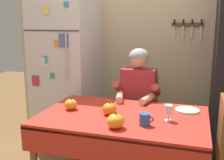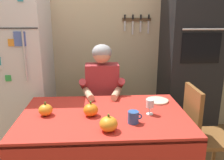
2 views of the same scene
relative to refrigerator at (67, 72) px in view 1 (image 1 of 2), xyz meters
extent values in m
cube|color=#BCAD89|center=(1.00, 0.39, 0.40)|extent=(3.70, 0.10, 2.60)
cube|color=#4C3823|center=(1.40, 0.33, 0.58)|extent=(0.36, 0.02, 0.04)
cube|color=silver|center=(1.25, 0.32, 0.50)|extent=(0.02, 0.01, 0.12)
cube|color=black|center=(1.25, 0.32, 0.61)|extent=(0.02, 0.01, 0.06)
cube|color=silver|center=(1.35, 0.32, 0.48)|extent=(0.02, 0.01, 0.17)
cube|color=black|center=(1.35, 0.32, 0.61)|extent=(0.02, 0.01, 0.06)
cube|color=silver|center=(1.45, 0.32, 0.49)|extent=(0.02, 0.01, 0.14)
cube|color=black|center=(1.45, 0.32, 0.61)|extent=(0.02, 0.01, 0.06)
cube|color=silver|center=(1.55, 0.32, 0.48)|extent=(0.02, 0.01, 0.16)
cube|color=black|center=(1.55, 0.32, 0.61)|extent=(0.02, 0.01, 0.06)
cube|color=silver|center=(0.00, 0.00, 0.00)|extent=(0.68, 0.68, 1.80)
cylinder|color=silver|center=(0.19, -0.36, 0.25)|extent=(0.02, 0.02, 0.50)
cube|color=#333335|center=(0.00, -0.34, 0.52)|extent=(0.67, 0.01, 0.01)
cube|color=teal|center=(0.20, -0.35, 0.79)|extent=(0.05, 0.01, 0.05)
cube|color=#E5D666|center=(-0.04, -0.35, 0.74)|extent=(0.07, 0.01, 0.10)
cube|color=green|center=(0.00, -0.35, 0.02)|extent=(0.06, 0.01, 0.06)
cube|color=silver|center=(-0.09, -0.35, 0.17)|extent=(0.10, 0.01, 0.11)
cube|color=#B73338|center=(-0.22, -0.35, -0.05)|extent=(0.10, 0.02, 0.12)
cube|color=#4C66B7|center=(0.15, -0.35, 0.42)|extent=(0.11, 0.02, 0.14)
cube|color=orange|center=(0.08, -0.35, 0.38)|extent=(0.08, 0.01, 0.07)
cube|color=teal|center=(-0.08, -0.35, 0.20)|extent=(0.06, 0.02, 0.08)
cylinder|color=brown|center=(0.31, -0.47, -0.55)|extent=(0.06, 0.06, 0.70)
cylinder|color=brown|center=(1.59, -0.47, -0.55)|extent=(0.06, 0.06, 0.70)
cube|color=red|center=(0.95, -0.86, -0.18)|extent=(1.40, 0.90, 0.04)
cube|color=red|center=(0.95, -1.30, -0.28)|extent=(1.40, 0.01, 0.20)
cube|color=#9E6B33|center=(0.95, -0.17, -0.47)|extent=(0.40, 0.40, 0.04)
cube|color=#9E6B33|center=(0.95, 0.01, -0.21)|extent=(0.36, 0.04, 0.48)
cylinder|color=#9E6B33|center=(0.78, -0.34, -0.69)|extent=(0.04, 0.04, 0.41)
cylinder|color=#9E6B33|center=(0.78, 0.00, -0.69)|extent=(0.04, 0.04, 0.41)
cylinder|color=#9E6B33|center=(1.12, -0.34, -0.69)|extent=(0.04, 0.04, 0.41)
cylinder|color=#9E6B33|center=(1.12, 0.00, -0.69)|extent=(0.04, 0.04, 0.41)
cylinder|color=#38384C|center=(0.85, -0.49, -0.67)|extent=(0.09, 0.09, 0.38)
cylinder|color=#38384C|center=(1.05, -0.49, -0.67)|extent=(0.09, 0.09, 0.38)
cube|color=#38384C|center=(0.86, -0.33, -0.40)|extent=(0.12, 0.40, 0.11)
cube|color=#38384C|center=(1.04, -0.33, -0.40)|extent=(0.12, 0.40, 0.11)
cube|color=#9E2D33|center=(0.95, -0.21, -0.11)|extent=(0.36, 0.20, 0.48)
cylinder|color=#9E2D33|center=(0.75, -0.28, -0.07)|extent=(0.07, 0.26, 0.18)
cylinder|color=#9E2D33|center=(1.15, -0.28, -0.07)|extent=(0.07, 0.26, 0.18)
cylinder|color=#D8A884|center=(0.81, -0.45, -0.13)|extent=(0.13, 0.27, 0.07)
cylinder|color=#D8A884|center=(1.09, -0.45, -0.13)|extent=(0.13, 0.27, 0.07)
sphere|color=#D8A884|center=(0.95, -0.23, 0.24)|extent=(0.19, 0.19, 0.19)
ellipsoid|color=#99999E|center=(0.95, -0.22, 0.26)|extent=(0.21, 0.21, 0.17)
cube|color=brown|center=(1.75, -0.78, -0.21)|extent=(0.04, 0.36, 0.48)
cylinder|color=#2D569E|center=(1.17, -1.05, -0.11)|extent=(0.09, 0.09, 0.10)
torus|color=#2D569E|center=(1.22, -1.05, -0.11)|extent=(0.05, 0.01, 0.05)
cylinder|color=white|center=(1.33, -0.89, -0.16)|extent=(0.06, 0.06, 0.01)
cylinder|color=white|center=(1.33, -0.89, -0.13)|extent=(0.01, 0.01, 0.06)
cylinder|color=white|center=(1.33, -0.89, -0.06)|extent=(0.06, 0.06, 0.07)
ellipsoid|color=orange|center=(0.84, -0.90, -0.11)|extent=(0.12, 0.12, 0.10)
cylinder|color=#4C6023|center=(0.84, -0.90, -0.05)|extent=(0.02, 0.02, 0.02)
ellipsoid|color=orange|center=(0.98, -1.17, -0.11)|extent=(0.13, 0.13, 0.11)
cylinder|color=#4C6023|center=(0.98, -1.17, -0.04)|extent=(0.02, 0.02, 0.02)
ellipsoid|color=orange|center=(0.47, -0.86, -0.11)|extent=(0.12, 0.12, 0.10)
cylinder|color=#4C6023|center=(0.47, -0.86, -0.05)|extent=(0.02, 0.02, 0.02)
cylinder|color=beige|center=(1.47, -0.60, -0.15)|extent=(0.21, 0.21, 0.02)
camera|label=1|loc=(1.52, -3.01, 0.62)|focal=43.96mm
camera|label=2|loc=(0.91, -2.73, 0.67)|focal=38.30mm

